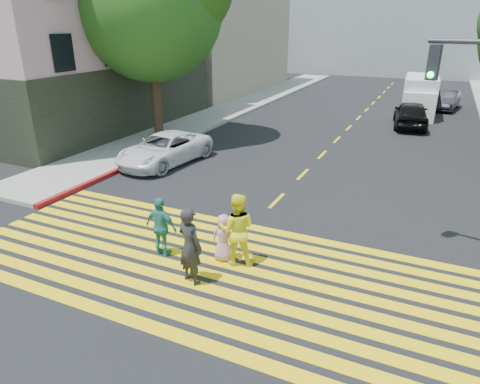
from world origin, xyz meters
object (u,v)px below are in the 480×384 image
Objects in this scene: pedestrian_extra at (161,227)px; white_sedan at (165,149)px; silver_car at (424,92)px; white_van at (420,97)px; dark_car_parked at (446,100)px; pedestrian_woman at (237,229)px; dark_car_near at (411,114)px; pedestrian_child at (223,238)px; pedestrian_man at (190,246)px.

white_sedan is (-4.38, 6.57, -0.15)m from pedestrian_extra.
white_van reaches higher than silver_car.
dark_car_parked reaches higher than white_sedan.
pedestrian_woman is 0.41× the size of white_sedan.
pedestrian_extra reaches higher than white_sedan.
white_sedan is 18.10m from white_van.
dark_car_parked is at bearing -111.81° from dark_car_near.
pedestrian_extra reaches higher than dark_car_parked.
pedestrian_extra is 0.36× the size of dark_car_near.
white_van is (3.21, 21.73, 0.54)m from pedestrian_child.
pedestrian_woman is at bearing -163.55° from pedestrian_extra.
pedestrian_woman is 18.12m from dark_car_near.
dark_car_near is at bearing 80.76° from silver_car.
dark_car_parked reaches higher than pedestrian_child.
pedestrian_woman is 0.48× the size of dark_car_parked.
pedestrian_child is at bearing -18.67° from pedestrian_woman.
pedestrian_extra is (-1.93, -0.44, -0.14)m from pedestrian_woman.
dark_car_parked is (5.06, 25.94, -0.29)m from pedestrian_man.
pedestrian_man is at bearing -93.58° from dark_car_parked.
dark_car_near is (4.59, 18.37, -0.04)m from pedestrian_extra.
white_van is at bearing 81.74° from silver_car.
pedestrian_woman is 28.30m from silver_car.
pedestrian_extra is at bearing 72.31° from silver_car.
pedestrian_man is at bearing 153.39° from pedestrian_extra.
pedestrian_extra is at bearing -12.93° from pedestrian_man.
silver_car is (9.16, 22.03, -0.03)m from white_sedan.
pedestrian_woman reaches higher than dark_car_parked.
silver_car is (0.18, 10.23, -0.15)m from dark_car_near.
white_van reaches higher than white_sedan.
dark_car_near reaches higher than pedestrian_child.
dark_car_parked is (10.77, 18.60, 0.00)m from white_sedan.
white_van is (-1.62, -3.00, 0.52)m from dark_car_parked.
pedestrian_man is 26.43m from dark_car_parked.
pedestrian_extra is 18.93m from dark_car_near.
pedestrian_child is at bearing -93.60° from dark_car_parked.
pedestrian_woman is 0.49m from pedestrian_child.
silver_car is at bearing -98.05° from dark_car_near.
dark_car_near is (3.03, 17.93, 0.13)m from pedestrian_child.
pedestrian_child is 18.18m from dark_car_near.
pedestrian_woman is 0.42× the size of dark_car_near.
pedestrian_extra is 0.41× the size of dark_car_parked.
dark_car_near is at bearing -97.34° from dark_car_parked.
pedestrian_child is 25.20m from dark_car_parked.
white_sedan is 23.85m from silver_car.
pedestrian_woman reaches higher than silver_car.
pedestrian_woman reaches higher than pedestrian_child.
pedestrian_man reaches higher than dark_car_parked.
pedestrian_extra is (-1.56, -0.44, 0.17)m from pedestrian_child.
pedestrian_extra is 28.99m from silver_car.
dark_car_parked reaches higher than silver_car.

